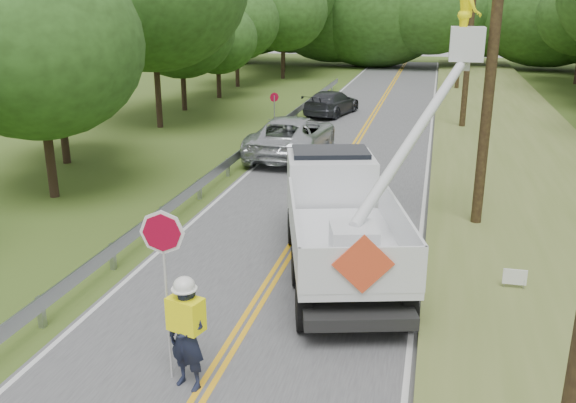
# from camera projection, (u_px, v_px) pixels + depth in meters

# --- Properties ---
(ground) EXTENTS (140.00, 140.00, 0.00)m
(ground) POSITION_uv_depth(u_px,v_px,m) (210.00, 381.00, 11.10)
(ground) COLOR #3F4F1F
(ground) RESTS_ON ground
(road) EXTENTS (7.20, 96.00, 0.03)m
(road) POSITION_uv_depth(u_px,v_px,m) (336.00, 176.00, 24.03)
(road) COLOR #49494B
(road) RESTS_ON ground
(guardrail) EXTENTS (0.18, 48.00, 0.77)m
(guardrail) POSITION_uv_depth(u_px,v_px,m) (244.00, 151.00, 25.59)
(guardrail) COLOR #969A9E
(guardrail) RESTS_ON ground
(utility_poles) EXTENTS (1.60, 43.30, 10.00)m
(utility_poles) POSITION_uv_depth(u_px,v_px,m) (478.00, 34.00, 24.06)
(utility_poles) COLOR black
(utility_poles) RESTS_ON ground
(tall_grass_verge) EXTENTS (7.00, 96.00, 0.30)m
(tall_grass_verge) POSITION_uv_depth(u_px,v_px,m) (529.00, 184.00, 22.40)
(tall_grass_verge) COLOR #5B6C2E
(tall_grass_verge) RESTS_ON ground
(treeline_left) EXTENTS (10.13, 56.08, 11.64)m
(treeline_left) POSITION_uv_depth(u_px,v_px,m) (217.00, 8.00, 39.90)
(treeline_left) COLOR #332319
(treeline_left) RESTS_ON ground
(treeline_horizon) EXTENTS (57.77, 14.79, 12.26)m
(treeline_horizon) POSITION_uv_depth(u_px,v_px,m) (430.00, 11.00, 60.65)
(treeline_horizon) COLOR #233F15
(treeline_horizon) RESTS_ON ground
(flagger) EXTENTS (1.22, 0.65, 3.21)m
(flagger) POSITION_uv_depth(u_px,v_px,m) (186.00, 329.00, 10.58)
(flagger) COLOR #191E33
(flagger) RESTS_ON road
(bucket_truck) EXTENTS (5.31, 8.21, 7.07)m
(bucket_truck) POSITION_uv_depth(u_px,v_px,m) (347.00, 199.00, 16.05)
(bucket_truck) COLOR black
(bucket_truck) RESTS_ON road
(suv_silver) EXTENTS (3.04, 6.44, 1.78)m
(suv_silver) POSITION_uv_depth(u_px,v_px,m) (292.00, 136.00, 26.76)
(suv_silver) COLOR silver
(suv_silver) RESTS_ON road
(suv_darkgrey) EXTENTS (3.08, 5.28, 1.44)m
(suv_darkgrey) POSITION_uv_depth(u_px,v_px,m) (332.00, 103.00, 36.53)
(suv_darkgrey) COLOR #33353B
(suv_darkgrey) RESTS_ON road
(stop_sign_permanent) EXTENTS (0.38, 0.32, 2.23)m
(stop_sign_permanent) POSITION_uv_depth(u_px,v_px,m) (274.00, 108.00, 30.42)
(stop_sign_permanent) COLOR #969A9E
(stop_sign_permanent) RESTS_ON ground
(yard_sign) EXTENTS (0.53, 0.04, 0.76)m
(yard_sign) POSITION_uv_depth(u_px,v_px,m) (515.00, 278.00, 13.93)
(yard_sign) COLOR white
(yard_sign) RESTS_ON ground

